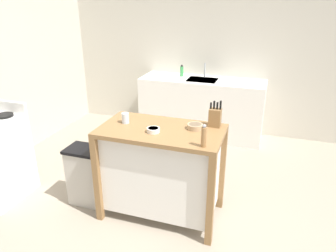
{
  "coord_description": "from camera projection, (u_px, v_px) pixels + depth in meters",
  "views": [
    {
      "loc": [
        0.78,
        -2.37,
        2.06
      ],
      "look_at": [
        -0.13,
        0.37,
        0.88
      ],
      "focal_mm": 34.05,
      "sensor_mm": 36.0,
      "label": 1
    }
  ],
  "objects": [
    {
      "name": "ground_plane",
      "position": [
        169.0,
        225.0,
        3.09
      ],
      "size": [
        6.18,
        6.18,
        0.0
      ],
      "primitive_type": "plane",
      "color": "gray",
      "rests_on": "ground"
    },
    {
      "name": "wall_back",
      "position": [
        222.0,
        49.0,
        4.87
      ],
      "size": [
        5.0,
        0.1,
        2.6
      ],
      "primitive_type": "cube",
      "color": "beige",
      "rests_on": "ground"
    },
    {
      "name": "wall_left",
      "position": [
        13.0,
        58.0,
        4.21
      ],
      "size": [
        0.1,
        3.19,
        2.6
      ],
      "primitive_type": "cube",
      "color": "beige",
      "rests_on": "ground"
    },
    {
      "name": "kitchen_island",
      "position": [
        161.0,
        168.0,
        3.08
      ],
      "size": [
        1.15,
        0.64,
        0.93
      ],
      "color": "olive",
      "rests_on": "ground"
    },
    {
      "name": "knife_block",
      "position": [
        215.0,
        117.0,
        2.95
      ],
      "size": [
        0.11,
        0.09,
        0.25
      ],
      "color": "olive",
      "rests_on": "kitchen_island"
    },
    {
      "name": "bowl_ceramic_small",
      "position": [
        153.0,
        130.0,
        2.84
      ],
      "size": [
        0.12,
        0.12,
        0.04
      ],
      "color": "silver",
      "rests_on": "kitchen_island"
    },
    {
      "name": "bowl_ceramic_wide",
      "position": [
        195.0,
        126.0,
        2.91
      ],
      "size": [
        0.14,
        0.14,
        0.05
      ],
      "color": "tan",
      "rests_on": "kitchen_island"
    },
    {
      "name": "drinking_cup",
      "position": [
        125.0,
        118.0,
        3.04
      ],
      "size": [
        0.07,
        0.07,
        0.1
      ],
      "color": "silver",
      "rests_on": "kitchen_island"
    },
    {
      "name": "pepper_grinder",
      "position": [
        204.0,
        136.0,
        2.54
      ],
      "size": [
        0.04,
        0.04,
        0.2
      ],
      "color": "#9E7042",
      "rests_on": "kitchen_island"
    },
    {
      "name": "trash_bin",
      "position": [
        86.0,
        175.0,
        3.34
      ],
      "size": [
        0.36,
        0.28,
        0.63
      ],
      "color": "#B7B2A8",
      "rests_on": "ground"
    },
    {
      "name": "sink_counter",
      "position": [
        201.0,
        108.0,
        4.95
      ],
      "size": [
        1.87,
        0.6,
        0.9
      ],
      "color": "white",
      "rests_on": "ground"
    },
    {
      "name": "sink_faucet",
      "position": [
        205.0,
        70.0,
        4.86
      ],
      "size": [
        0.02,
        0.02,
        0.22
      ],
      "color": "#B7BCC1",
      "rests_on": "sink_counter"
    },
    {
      "name": "bottle_hand_soap",
      "position": [
        182.0,
        71.0,
        4.93
      ],
      "size": [
        0.05,
        0.05,
        0.18
      ],
      "color": "green",
      "rests_on": "sink_counter"
    }
  ]
}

